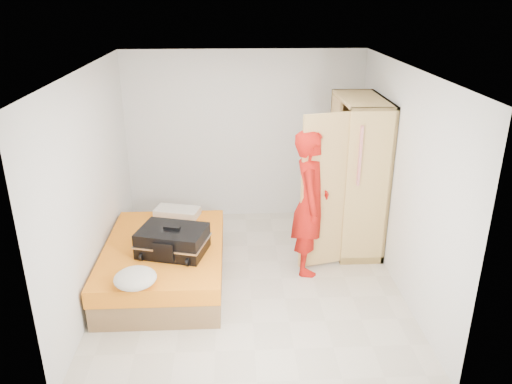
{
  "coord_description": "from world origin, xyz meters",
  "views": [
    {
      "loc": [
        -0.19,
        -5.4,
        3.36
      ],
      "look_at": [
        0.1,
        0.46,
        1.0
      ],
      "focal_mm": 35.0,
      "sensor_mm": 36.0,
      "label": 1
    }
  ],
  "objects_px": {
    "person": "(310,203)",
    "round_cushion": "(135,278)",
    "wardrobe": "(354,179)",
    "suitcase": "(173,241)",
    "bed": "(165,263)"
  },
  "relations": [
    {
      "from": "wardrobe",
      "to": "suitcase",
      "type": "relative_size",
      "value": 2.34
    },
    {
      "from": "bed",
      "to": "wardrobe",
      "type": "distance_m",
      "value": 2.74
    },
    {
      "from": "person",
      "to": "suitcase",
      "type": "bearing_deg",
      "value": 112.93
    },
    {
      "from": "person",
      "to": "round_cushion",
      "type": "height_order",
      "value": "person"
    },
    {
      "from": "bed",
      "to": "round_cushion",
      "type": "relative_size",
      "value": 4.52
    },
    {
      "from": "suitcase",
      "to": "round_cushion",
      "type": "relative_size",
      "value": 2.0
    },
    {
      "from": "person",
      "to": "suitcase",
      "type": "distance_m",
      "value": 1.74
    },
    {
      "from": "bed",
      "to": "suitcase",
      "type": "height_order",
      "value": "suitcase"
    },
    {
      "from": "bed",
      "to": "person",
      "type": "height_order",
      "value": "person"
    },
    {
      "from": "bed",
      "to": "round_cushion",
      "type": "xyz_separation_m",
      "value": [
        -0.18,
        -0.89,
        0.33
      ]
    },
    {
      "from": "bed",
      "to": "person",
      "type": "bearing_deg",
      "value": 6.66
    },
    {
      "from": "bed",
      "to": "person",
      "type": "distance_m",
      "value": 1.95
    },
    {
      "from": "round_cushion",
      "to": "bed",
      "type": "bearing_deg",
      "value": 78.73
    },
    {
      "from": "person",
      "to": "round_cushion",
      "type": "bearing_deg",
      "value": 128.47
    },
    {
      "from": "suitcase",
      "to": "round_cushion",
      "type": "height_order",
      "value": "suitcase"
    }
  ]
}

